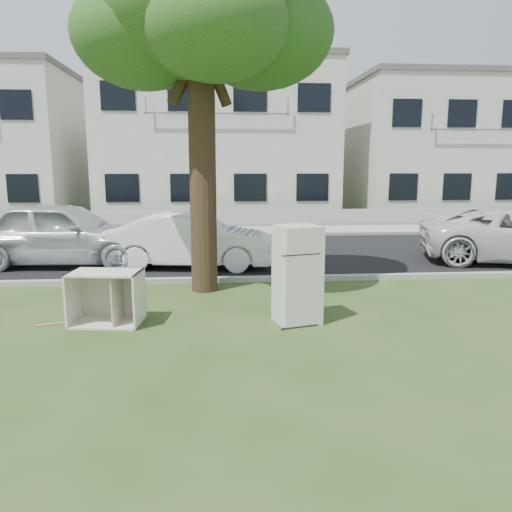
{
  "coord_description": "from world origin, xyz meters",
  "views": [
    {
      "loc": [
        -0.15,
        -8.44,
        2.61
      ],
      "look_at": [
        0.58,
        0.6,
        0.93
      ],
      "focal_mm": 35.0,
      "sensor_mm": 36.0,
      "label": 1
    }
  ],
  "objects": [
    {
      "name": "kerb_near",
      "position": [
        0.0,
        2.45,
        0.0
      ],
      "size": [
        120.0,
        0.18,
        0.12
      ],
      "primitive_type": "cube",
      "color": "gray",
      "rests_on": "ground"
    },
    {
      "name": "kerb_far",
      "position": [
        0.0,
        9.55,
        0.0
      ],
      "size": [
        120.0,
        0.18,
        0.12
      ],
      "primitive_type": "cube",
      "color": "gray",
      "rests_on": "ground"
    },
    {
      "name": "road",
      "position": [
        0.0,
        6.0,
        0.01
      ],
      "size": [
        120.0,
        7.0,
        0.01
      ],
      "primitive_type": "cube",
      "color": "black",
      "rests_on": "ground"
    },
    {
      "name": "fridge",
      "position": [
        1.18,
        -0.51,
        0.81
      ],
      "size": [
        0.81,
        0.78,
        1.63
      ],
      "primitive_type": "cube",
      "rotation": [
        0.0,
        0.0,
        0.27
      ],
      "color": "silver",
      "rests_on": "ground"
    },
    {
      "name": "sidewalk",
      "position": [
        0.0,
        11.0,
        0.01
      ],
      "size": [
        120.0,
        2.8,
        0.01
      ],
      "primitive_type": "cube",
      "color": "gray",
      "rests_on": "ground"
    },
    {
      "name": "low_wall",
      "position": [
        0.0,
        12.6,
        0.35
      ],
      "size": [
        120.0,
        0.15,
        0.7
      ],
      "primitive_type": "cube",
      "color": "gray",
      "rests_on": "ground"
    },
    {
      "name": "cabinet",
      "position": [
        -1.96,
        -0.32,
        0.44
      ],
      "size": [
        1.21,
        0.84,
        0.88
      ],
      "primitive_type": "cube",
      "rotation": [
        0.0,
        0.0,
        -0.12
      ],
      "color": "beige",
      "rests_on": "ground"
    },
    {
      "name": "car_left",
      "position": [
        -4.12,
        4.73,
        0.84
      ],
      "size": [
        5.07,
        2.32,
        1.69
      ],
      "primitive_type": "imported",
      "rotation": [
        0.0,
        0.0,
        1.5
      ],
      "color": "#BABCC2",
      "rests_on": "ground"
    },
    {
      "name": "street_tree",
      "position": [
        -0.4,
        1.8,
        5.49
      ],
      "size": [
        3.8,
        3.8,
        7.02
      ],
      "color": "black",
      "rests_on": "ground"
    },
    {
      "name": "car_center",
      "position": [
        -0.77,
        4.18,
        0.69
      ],
      "size": [
        4.36,
        1.98,
        1.39
      ],
      "primitive_type": "imported",
      "rotation": [
        0.0,
        0.0,
        1.45
      ],
      "color": "white",
      "rests_on": "ground"
    },
    {
      "name": "plank_a",
      "position": [
        -2.62,
        -0.25,
        0.01
      ],
      "size": [
        0.99,
        0.37,
        0.02
      ],
      "primitive_type": "cube",
      "rotation": [
        0.0,
        0.0,
        0.29
      ],
      "color": "#8A6043",
      "rests_on": "ground"
    },
    {
      "name": "townhouse_right",
      "position": [
        12.0,
        17.5,
        3.42
      ],
      "size": [
        10.2,
        8.16,
        6.84
      ],
      "color": "beige",
      "rests_on": "ground"
    },
    {
      "name": "plank_c",
      "position": [
        -1.92,
        0.77,
        0.01
      ],
      "size": [
        0.17,
        0.73,
        0.02
      ],
      "primitive_type": "cube",
      "rotation": [
        0.0,
        0.0,
        1.45
      ],
      "color": "tan",
      "rests_on": "ground"
    },
    {
      "name": "townhouse_center",
      "position": [
        0.0,
        17.5,
        3.72
      ],
      "size": [
        11.22,
        8.16,
        7.44
      ],
      "color": "silver",
      "rests_on": "ground"
    },
    {
      "name": "ground",
      "position": [
        0.0,
        0.0,
        0.0
      ],
      "size": [
        120.0,
        120.0,
        0.0
      ],
      "primitive_type": "plane",
      "color": "#294318"
    },
    {
      "name": "plank_b",
      "position": [
        -2.12,
        1.07,
        0.01
      ],
      "size": [
        0.85,
        0.36,
        0.02
      ],
      "primitive_type": "cube",
      "rotation": [
        0.0,
        0.0,
        -0.33
      ],
      "color": "tan",
      "rests_on": "ground"
    }
  ]
}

